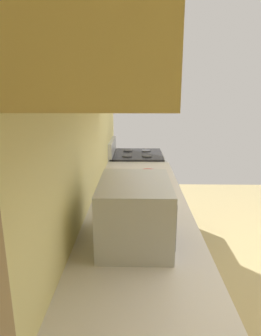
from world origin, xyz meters
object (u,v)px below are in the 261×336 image
at_px(bowl, 148,173).
at_px(kettle, 152,188).
at_px(microwave, 135,212).
at_px(oven_range, 137,189).

distance_m(bowl, kettle, 0.57).
xyz_separation_m(microwave, bowl, (1.16, -0.11, -0.13)).
relative_size(oven_range, bowl, 7.22).
relative_size(oven_range, kettle, 5.61).
distance_m(oven_range, bowl, 0.97).
relative_size(oven_range, microwave, 2.32).
height_order(oven_range, bowl, oven_range).
height_order(microwave, bowl, microwave).
bearing_deg(oven_range, microwave, 179.64).
xyz_separation_m(microwave, kettle, (0.60, -0.11, -0.08)).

